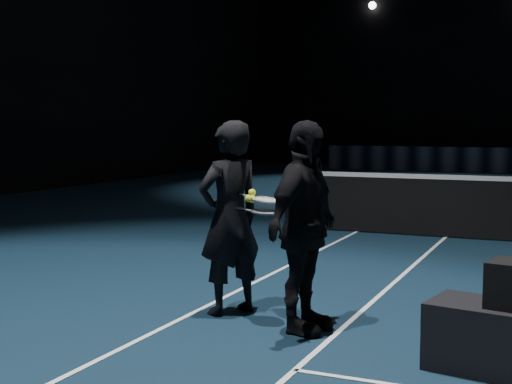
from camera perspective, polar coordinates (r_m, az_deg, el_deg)
net_post_left at (r=11.66m, az=3.80°, el=-0.27°), size 0.10×0.10×1.10m
player_a at (r=6.38m, az=-2.11°, el=-2.08°), size 0.68×0.76×1.74m
player_b at (r=5.82m, az=3.84°, el=-2.82°), size 0.55×1.06×1.74m
racket_lower at (r=6.06m, az=0.91°, el=-1.62°), size 0.71×0.43×0.03m
racket_upper at (r=6.11m, az=0.81°, el=-0.65°), size 0.71×0.39×0.10m
tennis_balls at (r=6.18m, az=-0.41°, el=-0.40°), size 0.12×0.10×0.12m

